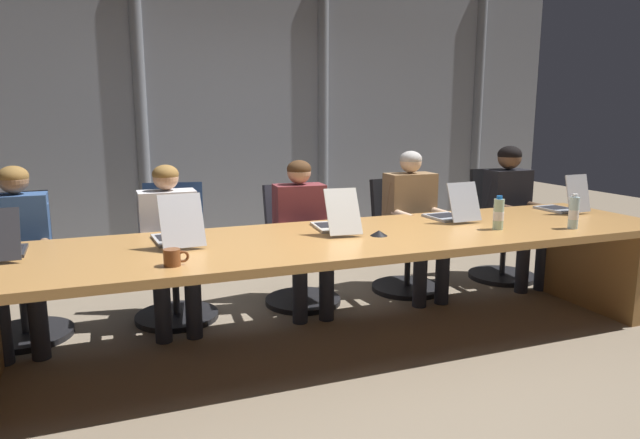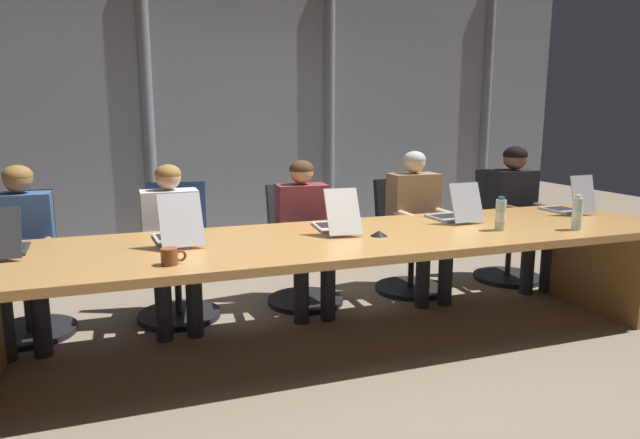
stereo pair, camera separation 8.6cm
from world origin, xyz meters
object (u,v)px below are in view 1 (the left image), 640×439
(laptop_center, at_px, (335,222))
(water_bottle_primary, at_px, (574,213))
(person_left_end, at_px, (18,246))
(office_chair_center, at_px, (300,259))
(conference_mic_left_side, at_px, (379,233))
(laptop_right_end, at_px, (564,204))
(person_left_mid, at_px, (170,237))
(water_bottle_secondary, at_px, (499,214))
(office_chair_right_end, at_px, (500,238))
(laptop_right_mid, at_px, (452,212))
(person_center, at_px, (303,226))
(person_right_end, at_px, (513,205))
(laptop_left_mid, at_px, (177,233))
(office_chair_right_mid, at_px, (404,248))
(office_chair_left_end, at_px, (21,284))
(person_right_mid, at_px, (414,215))
(office_chair_left_mid, at_px, (175,269))
(coffee_mug_near, at_px, (173,257))

(laptop_center, relative_size, water_bottle_primary, 2.15)
(person_left_end, bearing_deg, laptop_center, 72.43)
(office_chair_center, height_order, conference_mic_left_side, office_chair_center)
(laptop_right_end, bearing_deg, person_left_mid, 77.27)
(water_bottle_primary, relative_size, water_bottle_secondary, 1.04)
(office_chair_right_end, bearing_deg, person_left_end, -83.06)
(laptop_right_mid, xyz_separation_m, conference_mic_left_side, (-0.75, -0.30, -0.04))
(person_center, distance_m, person_right_end, 1.96)
(laptop_right_end, relative_size, person_left_mid, 0.34)
(laptop_left_mid, bearing_deg, office_chair_center, -58.64)
(laptop_right_mid, bearing_deg, office_chair_right_mid, -2.97)
(office_chair_left_end, bearing_deg, person_right_end, 80.75)
(person_center, bearing_deg, office_chair_left_end, -90.93)
(person_center, bearing_deg, person_right_mid, 94.24)
(office_chair_left_mid, height_order, person_right_mid, person_right_mid)
(office_chair_right_end, height_order, water_bottle_secondary, office_chair_right_end)
(office_chair_center, xyz_separation_m, office_chair_right_mid, (0.94, 0.00, 0.00))
(office_chair_left_mid, bearing_deg, office_chair_right_mid, 99.04)
(person_right_mid, relative_size, person_right_end, 0.98)
(office_chair_right_end, bearing_deg, conference_mic_left_side, -56.18)
(laptop_right_mid, distance_m, person_right_end, 1.12)
(person_right_end, distance_m, conference_mic_left_side, 1.92)
(office_chair_right_end, bearing_deg, office_chair_center, -85.35)
(laptop_left_mid, xyz_separation_m, office_chair_left_mid, (0.05, 0.73, -0.42))
(person_center, xyz_separation_m, coffee_mug_near, (-1.07, -1.08, 0.12))
(office_chair_left_end, bearing_deg, laptop_right_mid, 69.94)
(laptop_left_mid, relative_size, coffee_mug_near, 3.76)
(laptop_right_end, xyz_separation_m, office_chair_left_mid, (-2.94, 0.69, -0.42))
(laptop_center, bearing_deg, person_right_mid, -53.29)
(office_chair_right_mid, xyz_separation_m, water_bottle_secondary, (0.09, -1.08, 0.47))
(office_chair_left_end, distance_m, person_right_end, 3.92)
(person_left_end, xyz_separation_m, water_bottle_secondary, (2.98, -0.92, 0.17))
(conference_mic_left_side, bearing_deg, person_right_end, 25.46)
(laptop_left_mid, xyz_separation_m, water_bottle_secondary, (2.05, -0.35, 0.04))
(laptop_right_mid, xyz_separation_m, person_left_end, (-2.89, 0.51, -0.13))
(person_left_mid, distance_m, coffee_mug_near, 1.10)
(laptop_right_end, relative_size, person_right_mid, 0.33)
(laptop_right_end, distance_m, office_chair_center, 2.13)
(office_chair_right_mid, bearing_deg, person_left_mid, -94.20)
(person_left_end, relative_size, water_bottle_secondary, 5.13)
(office_chair_center, height_order, person_right_mid, person_right_mid)
(office_chair_center, xyz_separation_m, person_left_end, (-1.95, -0.16, 0.30))
(office_chair_left_end, bearing_deg, office_chair_left_mid, 83.09)
(laptop_right_mid, distance_m, laptop_right_end, 1.03)
(laptop_left_mid, xyz_separation_m, person_right_end, (2.95, 0.57, -0.09))
(laptop_left_mid, distance_m, person_right_end, 3.01)
(water_bottle_secondary, xyz_separation_m, coffee_mug_near, (-2.14, -0.16, -0.06))
(laptop_right_mid, xyz_separation_m, office_chair_left_mid, (-1.91, 0.68, -0.41))
(office_chair_right_end, height_order, coffee_mug_near, office_chair_right_end)
(laptop_left_mid, distance_m, water_bottle_secondary, 2.08)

